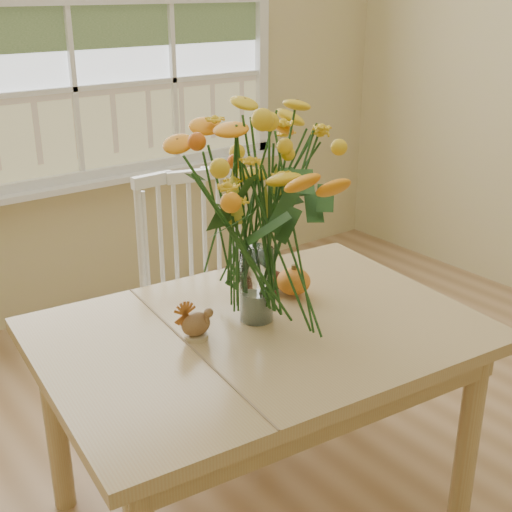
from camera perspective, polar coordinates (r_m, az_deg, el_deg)
wall_back at (r=3.48m, az=-15.48°, el=16.60°), size 4.00×0.02×2.70m
window at (r=3.43m, az=-15.53°, el=19.58°), size 2.42×0.12×1.74m
dining_table at (r=2.07m, az=0.34°, el=-8.20°), size 1.35×1.03×0.68m
windsor_chair at (r=2.67m, az=-4.76°, el=-2.43°), size 0.53×0.51×0.94m
flower_vase at (r=1.94m, az=0.05°, el=3.66°), size 0.47×0.47×0.56m
pumpkin at (r=2.21m, az=3.14°, el=-2.23°), size 0.11×0.11×0.09m
turkey_figurine at (r=1.95m, az=-5.04°, el=-5.69°), size 0.09×0.07×0.11m
dark_gourd at (r=2.25m, az=1.43°, el=-2.11°), size 0.12×0.07×0.07m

